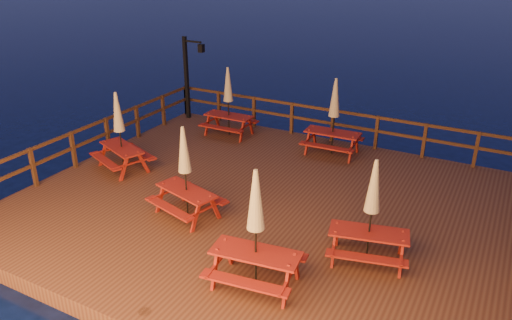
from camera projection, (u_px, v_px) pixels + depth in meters
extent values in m
plane|color=black|center=(264.00, 216.00, 12.77)|extent=(500.00, 500.00, 0.00)
cube|color=#492517|center=(264.00, 210.00, 12.69)|extent=(12.00, 10.00, 0.40)
cylinder|color=#3A2112|center=(190.00, 134.00, 19.03)|extent=(0.24, 0.24, 1.40)
cylinder|color=#3A2112|center=(328.00, 163.00, 16.60)|extent=(0.24, 0.24, 1.40)
cube|color=#3A2112|center=(333.00, 110.00, 16.09)|extent=(11.70, 0.06, 0.09)
cube|color=#3A2112|center=(333.00, 123.00, 16.27)|extent=(11.70, 0.06, 0.09)
cube|color=#3A2112|center=(212.00, 105.00, 18.33)|extent=(0.10, 0.10, 1.10)
cube|color=#3A2112|center=(332.00, 125.00, 16.29)|extent=(0.10, 0.10, 1.10)
cube|color=#3A2112|center=(487.00, 151.00, 14.26)|extent=(0.10, 0.10, 1.10)
cube|color=#3A2112|center=(89.00, 126.00, 14.73)|extent=(0.06, 9.70, 0.09)
cube|color=#3A2112|center=(91.00, 140.00, 14.91)|extent=(0.06, 9.70, 0.09)
cube|color=#3A2112|center=(91.00, 142.00, 14.93)|extent=(0.10, 0.10, 1.10)
cube|color=#3A2112|center=(170.00, 107.00, 18.06)|extent=(0.10, 0.10, 1.10)
cube|color=black|center=(187.00, 78.00, 18.08)|extent=(0.12, 0.12, 3.00)
cube|color=black|center=(193.00, 42.00, 17.39)|extent=(0.70, 0.06, 0.06)
cube|color=black|center=(201.00, 48.00, 17.31)|extent=(0.18, 0.18, 0.28)
sphere|color=#F2BB61|center=(201.00, 48.00, 17.31)|extent=(0.14, 0.14, 0.14)
cube|color=maroon|center=(369.00, 233.00, 10.09)|extent=(1.69, 0.97, 0.04)
cube|color=maroon|center=(369.00, 230.00, 10.66)|extent=(1.60, 0.61, 0.04)
cube|color=maroon|center=(366.00, 258.00, 9.72)|extent=(1.60, 0.61, 0.04)
cube|color=maroon|center=(337.00, 234.00, 10.63)|extent=(0.07, 0.10, 0.66)
cube|color=maroon|center=(334.00, 249.00, 10.12)|extent=(0.07, 0.10, 0.66)
cube|color=maroon|center=(401.00, 243.00, 10.32)|extent=(0.07, 0.10, 0.66)
cube|color=maroon|center=(401.00, 259.00, 9.81)|extent=(0.07, 0.10, 0.66)
cylinder|color=black|center=(371.00, 214.00, 9.91)|extent=(0.04, 0.04, 2.21)
cone|color=tan|center=(374.00, 186.00, 9.66)|extent=(0.32, 0.32, 1.10)
sphere|color=black|center=(377.00, 162.00, 9.45)|extent=(0.06, 0.06, 0.06)
cube|color=maroon|center=(256.00, 253.00, 9.35)|extent=(1.77, 0.88, 0.05)
cube|color=maroon|center=(266.00, 250.00, 9.94)|extent=(1.72, 0.48, 0.05)
cube|color=maroon|center=(245.00, 283.00, 8.98)|extent=(1.72, 0.48, 0.05)
cube|color=maroon|center=(228.00, 252.00, 9.99)|extent=(0.07, 0.10, 0.71)
cube|color=maroon|center=(215.00, 270.00, 9.45)|extent=(0.07, 0.10, 0.71)
cube|color=maroon|center=(296.00, 267.00, 9.52)|extent=(0.07, 0.10, 0.71)
cube|color=maroon|center=(286.00, 287.00, 8.99)|extent=(0.07, 0.10, 0.71)
cylinder|color=black|center=(256.00, 231.00, 9.16)|extent=(0.04, 0.04, 2.36)
cone|color=tan|center=(256.00, 200.00, 8.89)|extent=(0.34, 0.34, 1.18)
sphere|color=black|center=(256.00, 172.00, 8.67)|extent=(0.07, 0.07, 0.07)
cube|color=maroon|center=(229.00, 116.00, 16.77)|extent=(1.63, 0.65, 0.05)
cube|color=maroon|center=(237.00, 119.00, 17.32)|extent=(1.63, 0.27, 0.05)
cube|color=maroon|center=(221.00, 128.00, 16.44)|extent=(1.63, 0.27, 0.05)
cube|color=maroon|center=(217.00, 120.00, 17.44)|extent=(0.06, 0.09, 0.68)
cube|color=maroon|center=(207.00, 125.00, 16.96)|extent=(0.06, 0.09, 0.68)
cube|color=maroon|center=(251.00, 126.00, 16.86)|extent=(0.06, 0.09, 0.68)
cube|color=maroon|center=(242.00, 131.00, 16.38)|extent=(0.06, 0.09, 0.68)
cylinder|color=black|center=(228.00, 103.00, 16.59)|extent=(0.04, 0.04, 2.26)
cone|color=tan|center=(228.00, 84.00, 16.34)|extent=(0.33, 0.33, 1.13)
sphere|color=black|center=(228.00, 68.00, 16.12)|extent=(0.06, 0.06, 0.06)
cube|color=maroon|center=(333.00, 133.00, 15.25)|extent=(1.69, 0.71, 0.05)
cube|color=maroon|center=(338.00, 135.00, 15.82)|extent=(1.68, 0.32, 0.05)
cube|color=maroon|center=(326.00, 147.00, 14.90)|extent=(1.68, 0.32, 0.05)
cube|color=maroon|center=(314.00, 136.00, 15.92)|extent=(0.06, 0.09, 0.70)
cube|color=maroon|center=(307.00, 143.00, 15.42)|extent=(0.06, 0.09, 0.70)
cube|color=maroon|center=(357.00, 143.00, 15.36)|extent=(0.06, 0.09, 0.70)
cube|color=maroon|center=(351.00, 150.00, 14.85)|extent=(0.06, 0.09, 0.70)
cylinder|color=black|center=(334.00, 118.00, 15.06)|extent=(0.04, 0.04, 2.32)
cone|color=tan|center=(335.00, 97.00, 14.80)|extent=(0.33, 0.33, 1.16)
sphere|color=black|center=(336.00, 80.00, 14.58)|extent=(0.06, 0.06, 0.06)
cube|color=maroon|center=(186.00, 191.00, 11.78)|extent=(1.69, 1.01, 0.04)
cube|color=maroon|center=(204.00, 193.00, 12.24)|extent=(1.60, 0.65, 0.04)
cube|color=maroon|center=(169.00, 208.00, 11.54)|extent=(1.60, 0.65, 0.04)
cube|color=maroon|center=(179.00, 190.00, 12.52)|extent=(0.07, 0.10, 0.66)
cube|color=maroon|center=(161.00, 198.00, 12.14)|extent=(0.07, 0.10, 0.66)
cube|color=maroon|center=(215.00, 208.00, 11.69)|extent=(0.07, 0.10, 0.66)
cube|color=maroon|center=(196.00, 217.00, 11.30)|extent=(0.07, 0.10, 0.66)
cylinder|color=black|center=(185.00, 174.00, 11.60)|extent=(0.04, 0.04, 2.20)
cone|color=tan|center=(184.00, 149.00, 11.35)|extent=(0.32, 0.32, 1.10)
sphere|color=black|center=(182.00, 128.00, 11.15)|extent=(0.06, 0.06, 0.06)
cube|color=maroon|center=(122.00, 147.00, 14.21)|extent=(1.72, 1.17, 0.04)
cube|color=maroon|center=(139.00, 151.00, 14.64)|extent=(1.58, 0.83, 0.04)
cube|color=maroon|center=(105.00, 161.00, 14.01)|extent=(1.58, 0.83, 0.04)
cube|color=maroon|center=(122.00, 149.00, 14.99)|extent=(0.08, 0.10, 0.67)
cube|color=maroon|center=(103.00, 154.00, 14.65)|extent=(0.08, 0.10, 0.67)
cube|color=maroon|center=(143.00, 163.00, 14.05)|extent=(0.08, 0.10, 0.67)
cube|color=maroon|center=(124.00, 168.00, 13.71)|extent=(0.08, 0.10, 0.67)
cylinder|color=black|center=(120.00, 133.00, 14.03)|extent=(0.04, 0.04, 2.23)
cone|color=tan|center=(117.00, 112.00, 13.78)|extent=(0.32, 0.32, 1.11)
sphere|color=black|center=(115.00, 94.00, 13.57)|extent=(0.06, 0.06, 0.06)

